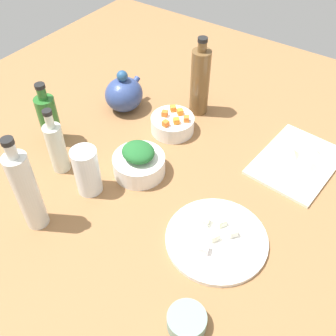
{
  "coord_description": "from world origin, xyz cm",
  "views": [
    {
      "loc": [
        -61.99,
        -42.81,
        84.08
      ],
      "look_at": [
        0.0,
        0.0,
        8.0
      ],
      "focal_mm": 41.26,
      "sensor_mm": 36.0,
      "label": 1
    }
  ],
  "objects_px": {
    "bowl_greens": "(139,165)",
    "bottle_3": "(200,81)",
    "bottle_1": "(56,146)",
    "bowl_small_side": "(187,321)",
    "bottle_2": "(49,119)",
    "teapot": "(124,94)",
    "plate_tofu": "(216,239)",
    "bowl_carrots": "(173,124)",
    "drinking_glass_0": "(87,171)",
    "cutting_board": "(297,162)",
    "bottle_0": "(26,190)"
  },
  "relations": [
    {
      "from": "bottle_1",
      "to": "bottle_3",
      "type": "relative_size",
      "value": 0.78
    },
    {
      "from": "cutting_board",
      "to": "bottle_0",
      "type": "relative_size",
      "value": 1.0
    },
    {
      "from": "cutting_board",
      "to": "bowl_small_side",
      "type": "relative_size",
      "value": 3.38
    },
    {
      "from": "bowl_small_side",
      "to": "teapot",
      "type": "bearing_deg",
      "value": 48.52
    },
    {
      "from": "bottle_3",
      "to": "drinking_glass_0",
      "type": "bearing_deg",
      "value": 173.06
    },
    {
      "from": "cutting_board",
      "to": "bottle_1",
      "type": "height_order",
      "value": "bottle_1"
    },
    {
      "from": "bowl_small_side",
      "to": "teapot",
      "type": "relative_size",
      "value": 0.56
    },
    {
      "from": "cutting_board",
      "to": "bowl_greens",
      "type": "relative_size",
      "value": 1.88
    },
    {
      "from": "bottle_1",
      "to": "drinking_glass_0",
      "type": "height_order",
      "value": "bottle_1"
    },
    {
      "from": "plate_tofu",
      "to": "bowl_small_side",
      "type": "distance_m",
      "value": 0.23
    },
    {
      "from": "cutting_board",
      "to": "bottle_2",
      "type": "height_order",
      "value": "bottle_2"
    },
    {
      "from": "bottle_0",
      "to": "bowl_small_side",
      "type": "bearing_deg",
      "value": -91.05
    },
    {
      "from": "bowl_carrots",
      "to": "bottle_2",
      "type": "distance_m",
      "value": 0.38
    },
    {
      "from": "plate_tofu",
      "to": "bottle_1",
      "type": "height_order",
      "value": "bottle_1"
    },
    {
      "from": "bowl_greens",
      "to": "bowl_small_side",
      "type": "relative_size",
      "value": 1.79
    },
    {
      "from": "bowl_greens",
      "to": "bottle_3",
      "type": "distance_m",
      "value": 0.36
    },
    {
      "from": "bottle_1",
      "to": "drinking_glass_0",
      "type": "relative_size",
      "value": 1.47
    },
    {
      "from": "bottle_0",
      "to": "plate_tofu",
      "type": "bearing_deg",
      "value": -62.78
    },
    {
      "from": "bowl_carrots",
      "to": "drinking_glass_0",
      "type": "bearing_deg",
      "value": 172.35
    },
    {
      "from": "plate_tofu",
      "to": "drinking_glass_0",
      "type": "height_order",
      "value": "drinking_glass_0"
    },
    {
      "from": "teapot",
      "to": "bottle_3",
      "type": "relative_size",
      "value": 0.56
    },
    {
      "from": "bottle_3",
      "to": "drinking_glass_0",
      "type": "xyz_separation_m",
      "value": [
        -0.48,
        0.06,
        -0.05
      ]
    },
    {
      "from": "plate_tofu",
      "to": "teapot",
      "type": "relative_size",
      "value": 1.7
    },
    {
      "from": "bottle_0",
      "to": "bottle_3",
      "type": "relative_size",
      "value": 1.05
    },
    {
      "from": "bottle_2",
      "to": "plate_tofu",
      "type": "bearing_deg",
      "value": -93.74
    },
    {
      "from": "bowl_greens",
      "to": "bottle_2",
      "type": "height_order",
      "value": "bottle_2"
    },
    {
      "from": "bottle_2",
      "to": "bottle_3",
      "type": "xyz_separation_m",
      "value": [
        0.39,
        -0.3,
        0.03
      ]
    },
    {
      "from": "bottle_1",
      "to": "bottle_2",
      "type": "relative_size",
      "value": 1.01
    },
    {
      "from": "bowl_greens",
      "to": "teapot",
      "type": "distance_m",
      "value": 0.32
    },
    {
      "from": "bowl_greens",
      "to": "bowl_small_side",
      "type": "distance_m",
      "value": 0.47
    },
    {
      "from": "plate_tofu",
      "to": "bottle_2",
      "type": "relative_size",
      "value": 1.23
    },
    {
      "from": "cutting_board",
      "to": "drinking_glass_0",
      "type": "distance_m",
      "value": 0.61
    },
    {
      "from": "cutting_board",
      "to": "bottle_3",
      "type": "bearing_deg",
      "value": 81.75
    },
    {
      "from": "teapot",
      "to": "plate_tofu",
      "type": "bearing_deg",
      "value": -119.3
    },
    {
      "from": "cutting_board",
      "to": "bottle_1",
      "type": "distance_m",
      "value": 0.7
    },
    {
      "from": "bowl_carrots",
      "to": "bottle_3",
      "type": "xyz_separation_m",
      "value": [
        0.14,
        -0.01,
        0.09
      ]
    },
    {
      "from": "bottle_2",
      "to": "bottle_0",
      "type": "bearing_deg",
      "value": -140.85
    },
    {
      "from": "plate_tofu",
      "to": "bottle_3",
      "type": "relative_size",
      "value": 0.95
    },
    {
      "from": "bowl_small_side",
      "to": "bottle_2",
      "type": "xyz_separation_m",
      "value": [
        0.26,
        0.67,
        0.07
      ]
    },
    {
      "from": "bowl_carrots",
      "to": "bottle_1",
      "type": "bearing_deg",
      "value": 152.26
    },
    {
      "from": "bottle_0",
      "to": "bottle_2",
      "type": "bearing_deg",
      "value": 39.15
    },
    {
      "from": "bowl_small_side",
      "to": "bottle_2",
      "type": "height_order",
      "value": "bottle_2"
    },
    {
      "from": "cutting_board",
      "to": "bowl_small_side",
      "type": "xyz_separation_m",
      "value": [
        -0.6,
        0.01,
        0.01
      ]
    },
    {
      "from": "bowl_carrots",
      "to": "bottle_3",
      "type": "distance_m",
      "value": 0.17
    },
    {
      "from": "bowl_carrots",
      "to": "teapot",
      "type": "height_order",
      "value": "teapot"
    },
    {
      "from": "cutting_board",
      "to": "teapot",
      "type": "relative_size",
      "value": 1.89
    },
    {
      "from": "bowl_greens",
      "to": "bottle_2",
      "type": "xyz_separation_m",
      "value": [
        -0.04,
        0.31,
        0.06
      ]
    },
    {
      "from": "bowl_carrots",
      "to": "bottle_0",
      "type": "relative_size",
      "value": 0.49
    },
    {
      "from": "teapot",
      "to": "drinking_glass_0",
      "type": "distance_m",
      "value": 0.38
    },
    {
      "from": "bowl_small_side",
      "to": "bottle_0",
      "type": "bearing_deg",
      "value": 88.95
    }
  ]
}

